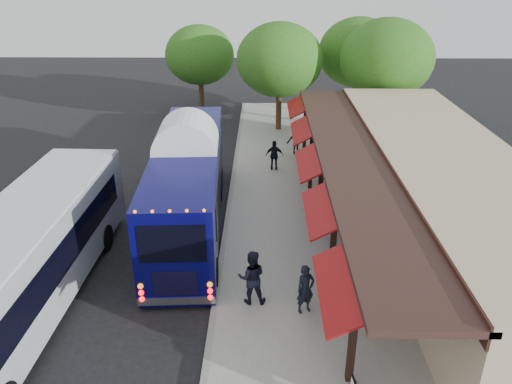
% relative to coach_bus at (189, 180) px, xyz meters
% --- Properties ---
extents(ground, '(90.00, 90.00, 0.00)m').
position_rel_coach_bus_xyz_m(ground, '(1.45, -4.71, -2.00)').
color(ground, black).
rests_on(ground, ground).
extents(sidewalk, '(10.00, 40.00, 0.15)m').
position_rel_coach_bus_xyz_m(sidewalk, '(6.45, -0.71, -1.92)').
color(sidewalk, '#9E9B93').
rests_on(sidewalk, ground).
extents(curb, '(0.20, 40.00, 0.16)m').
position_rel_coach_bus_xyz_m(curb, '(1.50, -0.71, -1.92)').
color(curb, gray).
rests_on(curb, ground).
extents(station_shelter, '(8.15, 20.00, 3.60)m').
position_rel_coach_bus_xyz_m(station_shelter, '(9.83, -0.71, -0.15)').
color(station_shelter, tan).
rests_on(station_shelter, ground).
extents(coach_bus, '(3.12, 11.74, 3.72)m').
position_rel_coach_bus_xyz_m(coach_bus, '(0.00, 0.00, 0.00)').
color(coach_bus, '#07064E').
rests_on(coach_bus, ground).
extents(city_bus, '(2.89, 12.05, 3.22)m').
position_rel_coach_bus_xyz_m(city_bus, '(-4.24, -5.63, -0.22)').
color(city_bus, gray).
rests_on(city_bus, ground).
extents(ped_a, '(0.69, 0.59, 1.61)m').
position_rel_coach_bus_xyz_m(ped_a, '(4.31, -5.85, -1.04)').
color(ped_a, black).
rests_on(ped_a, sidewalk).
extents(ped_b, '(0.91, 0.72, 1.83)m').
position_rel_coach_bus_xyz_m(ped_b, '(2.66, -5.40, -0.93)').
color(ped_b, black).
rests_on(ped_b, sidewalk).
extents(ped_c, '(0.93, 0.40, 1.57)m').
position_rel_coach_bus_xyz_m(ped_c, '(3.59, 5.76, -1.06)').
color(ped_c, black).
rests_on(ped_c, sidewalk).
extents(ped_d, '(1.15, 0.77, 1.65)m').
position_rel_coach_bus_xyz_m(ped_d, '(4.85, 8.18, -1.02)').
color(ped_d, black).
rests_on(ped_d, sidewalk).
extents(tree_left, '(5.32, 5.32, 6.82)m').
position_rel_coach_bus_xyz_m(tree_left, '(3.98, 12.80, 2.55)').
color(tree_left, '#382314').
rests_on(tree_left, ground).
extents(tree_mid, '(5.35, 5.35, 6.84)m').
position_rel_coach_bus_xyz_m(tree_mid, '(9.28, 15.51, 2.57)').
color(tree_mid, '#382314').
rests_on(tree_mid, ground).
extents(tree_right, '(5.57, 5.57, 7.13)m').
position_rel_coach_bus_xyz_m(tree_right, '(10.35, 12.07, 2.76)').
color(tree_right, '#382314').
rests_on(tree_right, ground).
extents(tree_far, '(4.82, 4.82, 6.17)m').
position_rel_coach_bus_xyz_m(tree_far, '(-1.47, 17.13, 2.11)').
color(tree_far, '#382314').
rests_on(tree_far, ground).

